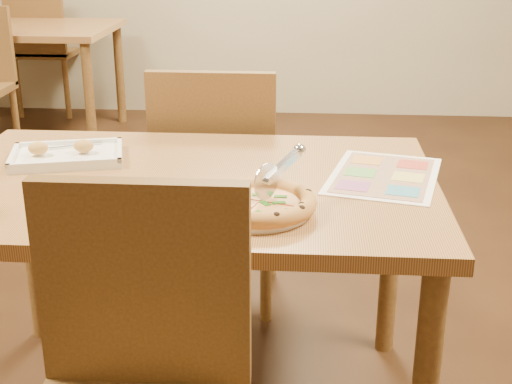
# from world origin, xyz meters

# --- Properties ---
(dining_table) EXTENTS (1.30, 0.85, 0.72)m
(dining_table) POSITION_xyz_m (0.00, 0.00, 0.63)
(dining_table) COLOR #A67442
(dining_table) RESTS_ON ground
(chair_near) EXTENTS (0.42, 0.42, 0.47)m
(chair_near) POSITION_xyz_m (0.00, -0.60, 0.57)
(chair_near) COLOR brown
(chair_near) RESTS_ON ground
(chair_far) EXTENTS (0.42, 0.42, 0.47)m
(chair_far) POSITION_xyz_m (-0.00, 0.60, 0.57)
(chair_far) COLOR brown
(chair_far) RESTS_ON ground
(bg_table) EXTENTS (1.30, 0.85, 0.72)m
(bg_table) POSITION_xyz_m (-1.60, 2.80, 0.63)
(bg_table) COLOR #A67442
(bg_table) RESTS_ON ground
(bg_chair_far) EXTENTS (0.42, 0.42, 0.47)m
(bg_chair_far) POSITION_xyz_m (-1.60, 3.30, 0.57)
(bg_chair_far) COLOR brown
(bg_chair_far) RESTS_ON ground
(plate) EXTENTS (0.28, 0.28, 0.01)m
(plate) POSITION_xyz_m (0.20, -0.21, 0.73)
(plate) COLOR white
(plate) RESTS_ON dining_table
(pizza) EXTENTS (0.26, 0.26, 0.04)m
(pizza) POSITION_xyz_m (0.21, -0.22, 0.75)
(pizza) COLOR gold
(pizza) RESTS_ON plate
(pizza_cutter) EXTENTS (0.11, 0.14, 0.10)m
(pizza_cutter) POSITION_xyz_m (0.25, -0.17, 0.81)
(pizza_cutter) COLOR silver
(pizza_cutter) RESTS_ON pizza
(appetizer_tray) EXTENTS (0.34, 0.28, 0.06)m
(appetizer_tray) POSITION_xyz_m (-0.36, 0.13, 0.73)
(appetizer_tray) COLOR white
(appetizer_tray) RESTS_ON dining_table
(menu) EXTENTS (0.35, 0.43, 0.00)m
(menu) POSITION_xyz_m (0.52, 0.06, 0.72)
(menu) COLOR white
(menu) RESTS_ON dining_table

